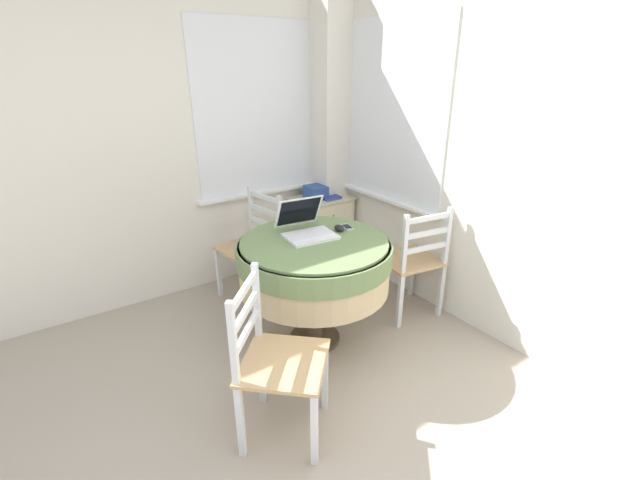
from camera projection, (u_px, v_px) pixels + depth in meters
The scene contains 11 objects.
corner_room_shell at pixel (321, 153), 2.97m from camera, with size 4.11×4.46×2.55m.
round_dining_table at pixel (314, 262), 2.87m from camera, with size 1.03×1.03×0.78m.
laptop at pixel (306, 227), 2.89m from camera, with size 0.37×0.40×0.24m.
computer_mouse at pixel (339, 228), 2.96m from camera, with size 0.06×0.09×0.05m.
cell_phone at pixel (347, 227), 3.02m from camera, with size 0.08×0.13×0.01m.
dining_chair_near_back_window at pixel (253, 247), 3.55m from camera, with size 0.49×0.50×0.90m.
dining_chair_near_right_window at pixel (412, 261), 3.28m from camera, with size 0.50×0.49×0.90m.
dining_chair_camera_near at pixel (275, 361), 2.18m from camera, with size 0.61×0.61×0.90m.
corner_cabinet at pixel (322, 231), 4.18m from camera, with size 0.54×0.40×0.68m.
storage_box at pixel (316, 192), 4.00m from camera, with size 0.17×0.20×0.12m.
book_on_cabinet at pixel (328, 196), 4.04m from camera, with size 0.17×0.22×0.02m.
Camera 1 is at (-0.68, -0.82, 1.85)m, focal length 24.00 mm.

